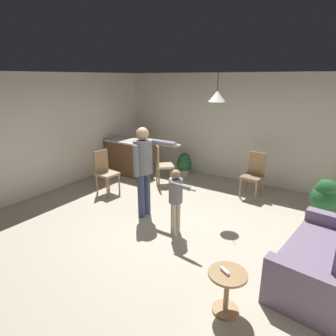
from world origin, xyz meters
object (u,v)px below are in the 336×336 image
at_px(person_adult, 144,163).
at_px(dining_chair_near_wall, 162,163).
at_px(kitchen_counter, 129,157).
at_px(dining_chair_centre_back, 254,173).
at_px(potted_plant_corner, 184,163).
at_px(person_child, 176,195).
at_px(potted_plant_by_wall, 325,198).
at_px(side_table_by_couch, 227,287).
at_px(couch_floral, 325,260).
at_px(spare_remote_on_table, 225,271).
at_px(dining_chair_by_counter, 105,170).

bearing_deg(person_adult, dining_chair_near_wall, -155.69).
bearing_deg(kitchen_counter, dining_chair_centre_back, 5.54).
relative_size(person_adult, potted_plant_corner, 2.71).
distance_m(person_child, potted_plant_by_wall, 2.86).
height_order(side_table_by_couch, person_child, person_child).
xyz_separation_m(couch_floral, spare_remote_on_table, (-0.90, -1.19, 0.21)).
bearing_deg(side_table_by_couch, dining_chair_near_wall, 134.89).
distance_m(couch_floral, person_adult, 3.23).
bearing_deg(dining_chair_centre_back, dining_chair_by_counter, 35.35).
distance_m(person_adult, potted_plant_by_wall, 3.44).
distance_m(side_table_by_couch, potted_plant_corner, 4.80).
bearing_deg(side_table_by_couch, dining_chair_centre_back, 103.50).
distance_m(dining_chair_near_wall, potted_plant_corner, 0.89).
bearing_deg(couch_floral, person_adult, 92.59).
height_order(side_table_by_couch, potted_plant_by_wall, potted_plant_by_wall).
xyz_separation_m(person_adult, dining_chair_near_wall, (-0.72, 1.61, -0.53)).
relative_size(kitchen_counter, potted_plant_by_wall, 1.58).
xyz_separation_m(person_child, dining_chair_centre_back, (0.56, 2.36, -0.18)).
height_order(potted_plant_corner, spare_remote_on_table, potted_plant_corner).
bearing_deg(person_adult, person_child, 74.12).
distance_m(person_child, dining_chair_by_counter, 2.45).
bearing_deg(kitchen_counter, person_adult, -42.39).
height_order(couch_floral, kitchen_counter, couch_floral).
height_order(dining_chair_near_wall, dining_chair_centre_back, same).
relative_size(dining_chair_near_wall, dining_chair_centre_back, 1.00).
bearing_deg(dining_chair_near_wall, couch_floral, 20.11).
xyz_separation_m(kitchen_counter, dining_chair_centre_back, (3.38, 0.33, 0.07)).
distance_m(couch_floral, dining_chair_near_wall, 4.27).
bearing_deg(spare_remote_on_table, dining_chair_by_counter, 153.93).
bearing_deg(dining_chair_centre_back, person_child, 81.72).
height_order(dining_chair_by_counter, potted_plant_corner, dining_chair_by_counter).
distance_m(person_adult, potted_plant_corner, 2.64).
bearing_deg(person_adult, potted_plant_corner, -166.56).
height_order(kitchen_counter, person_child, person_child).
bearing_deg(person_adult, dining_chair_centre_back, 146.08).
bearing_deg(couch_floral, kitchen_counter, 75.07).
bearing_deg(kitchen_counter, potted_plant_corner, 26.56).
height_order(dining_chair_near_wall, potted_plant_corner, dining_chair_near_wall).
height_order(side_table_by_couch, potted_plant_corner, potted_plant_corner).
xyz_separation_m(dining_chair_centre_back, potted_plant_by_wall, (1.47, -0.36, -0.11)).
distance_m(couch_floral, potted_plant_by_wall, 1.98).
height_order(couch_floral, potted_plant_by_wall, couch_floral).
bearing_deg(person_child, person_adult, -99.40).
bearing_deg(dining_chair_near_wall, dining_chair_centre_back, 58.55).
bearing_deg(couch_floral, dining_chair_near_wall, 71.17).
relative_size(side_table_by_couch, potted_plant_corner, 0.81).
bearing_deg(side_table_by_couch, kitchen_counter, 143.07).
relative_size(person_child, potted_plant_corner, 1.82).
distance_m(dining_chair_near_wall, potted_plant_by_wall, 3.62).
bearing_deg(dining_chair_near_wall, spare_remote_on_table, -0.09).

